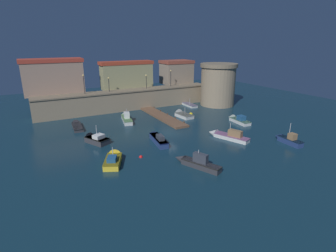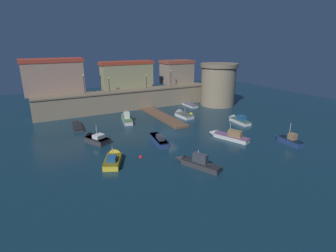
{
  "view_description": "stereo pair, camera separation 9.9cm",
  "coord_description": "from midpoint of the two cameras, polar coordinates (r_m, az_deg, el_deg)",
  "views": [
    {
      "loc": [
        -18.89,
        -34.94,
        14.03
      ],
      "look_at": [
        0.0,
        0.19,
        1.16
      ],
      "focal_mm": 28.28,
      "sensor_mm": 36.0,
      "label": 1
    },
    {
      "loc": [
        -18.8,
        -34.99,
        14.03
      ],
      "look_at": [
        0.0,
        0.19,
        1.16
      ],
      "focal_mm": 28.28,
      "sensor_mm": 36.0,
      "label": 2
    }
  ],
  "objects": [
    {
      "name": "ground_plane",
      "position": [
        42.12,
        0.19,
        -1.58
      ],
      "size": [
        97.21,
        97.21,
        0.0
      ],
      "primitive_type": "plane",
      "color": "#112D3D"
    },
    {
      "name": "quay_wall",
      "position": [
        57.46,
        -8.39,
        5.68
      ],
      "size": [
        37.75,
        3.87,
        4.13
      ],
      "color": "gray",
      "rests_on": "ground"
    },
    {
      "name": "old_town_backdrop",
      "position": [
        59.63,
        -12.05,
        10.79
      ],
      "size": [
        37.65,
        5.17,
        6.9
      ],
      "color": "#9E7F6B",
      "rests_on": "ground"
    },
    {
      "name": "fortress_tower",
      "position": [
        61.21,
        10.81,
        8.82
      ],
      "size": [
        8.19,
        8.19,
        9.32
      ],
      "color": "gray",
      "rests_on": "ground"
    },
    {
      "name": "pier_dock",
      "position": [
        50.8,
        -1.16,
        2.07
      ],
      "size": [
        2.59,
        15.17,
        0.7
      ],
      "color": "brown",
      "rests_on": "ground"
    },
    {
      "name": "quay_lamp_0",
      "position": [
        54.38,
        -17.62,
        9.2
      ],
      "size": [
        0.32,
        0.32,
        3.76
      ],
      "color": "black",
      "rests_on": "quay_wall"
    },
    {
      "name": "quay_lamp_1",
      "position": [
        55.54,
        -12.56,
        9.26
      ],
      "size": [
        0.32,
        0.32,
        2.92
      ],
      "color": "black",
      "rests_on": "quay_wall"
    },
    {
      "name": "quay_lamp_2",
      "position": [
        58.29,
        -4.62,
        10.05
      ],
      "size": [
        0.32,
        0.32,
        2.98
      ],
      "color": "black",
      "rests_on": "quay_wall"
    },
    {
      "name": "quay_lamp_3",
      "position": [
        60.89,
        0.69,
        10.81
      ],
      "size": [
        0.32,
        0.32,
        3.65
      ],
      "color": "black",
      "rests_on": "quay_wall"
    },
    {
      "name": "moored_boat_0",
      "position": [
        49.38,
        -8.92,
        1.77
      ],
      "size": [
        2.8,
        6.82,
        2.74
      ],
      "rotation": [
        0.0,
        0.0,
        1.35
      ],
      "color": "silver",
      "rests_on": "ground"
    },
    {
      "name": "moored_boat_1",
      "position": [
        38.57,
        -2.29,
        -2.67
      ],
      "size": [
        2.08,
        6.49,
        1.63
      ],
      "rotation": [
        0.0,
        0.0,
        1.44
      ],
      "color": "navy",
      "rests_on": "ground"
    },
    {
      "name": "moored_boat_2",
      "position": [
        61.42,
        3.96,
        4.88
      ],
      "size": [
        1.64,
        6.5,
        2.22
      ],
      "rotation": [
        0.0,
        0.0,
        1.56
      ],
      "color": "silver",
      "rests_on": "ground"
    },
    {
      "name": "moored_boat_3",
      "position": [
        40.78,
        12.58,
        -2.0
      ],
      "size": [
        3.72,
        6.71,
        2.85
      ],
      "rotation": [
        0.0,
        0.0,
        1.94
      ],
      "color": "silver",
      "rests_on": "ground"
    },
    {
      "name": "moored_boat_4",
      "position": [
        51.59,
        3.0,
        2.49
      ],
      "size": [
        2.29,
        4.98,
        2.5
      ],
      "rotation": [
        0.0,
        0.0,
        1.66
      ],
      "color": "silver",
      "rests_on": "ground"
    },
    {
      "name": "moored_boat_5",
      "position": [
        32.89,
        -11.6,
        -6.91
      ],
      "size": [
        3.55,
        4.98,
        2.54
      ],
      "rotation": [
        0.0,
        0.0,
        1.13
      ],
      "color": "gold",
      "rests_on": "ground"
    },
    {
      "name": "moored_boat_6",
      "position": [
        39.78,
        -15.54,
        -2.68
      ],
      "size": [
        3.55,
        4.78,
        3.13
      ],
      "rotation": [
        0.0,
        0.0,
        2.04
      ],
      "color": "#333338",
      "rests_on": "ground"
    },
    {
      "name": "moored_boat_7",
      "position": [
        47.9,
        -19.01,
        0.19
      ],
      "size": [
        1.81,
        6.07,
        1.34
      ],
      "rotation": [
        0.0,
        0.0,
        1.5
      ],
      "color": "#333338",
      "rests_on": "ground"
    },
    {
      "name": "moored_boat_8",
      "position": [
        49.51,
        14.78,
        1.34
      ],
      "size": [
        1.86,
        5.55,
        1.84
      ],
      "rotation": [
        0.0,
        0.0,
        1.5
      ],
      "color": "silver",
      "rests_on": "ground"
    },
    {
      "name": "moored_boat_9",
      "position": [
        41.72,
        24.46,
        -2.67
      ],
      "size": [
        1.39,
        4.66,
        3.19
      ],
      "rotation": [
        0.0,
        0.0,
        1.51
      ],
      "color": "navy",
      "rests_on": "ground"
    },
    {
      "name": "moored_boat_10",
      "position": [
        31.29,
        6.07,
        -7.8
      ],
      "size": [
        3.49,
        6.11,
        2.36
      ],
      "rotation": [
        0.0,
        0.0,
        1.98
      ],
      "color": "#333338",
      "rests_on": "ground"
    },
    {
      "name": "mooring_buoy_0",
      "position": [
        33.86,
        -5.83,
        -6.7
      ],
      "size": [
        0.48,
        0.48,
        0.48
      ],
      "primitive_type": "sphere",
      "color": "red",
      "rests_on": "ground"
    },
    {
      "name": "mooring_buoy_1",
      "position": [
        53.3,
        5.05,
        2.55
      ],
      "size": [
        0.7,
        0.7,
        0.7
      ],
      "primitive_type": "sphere",
      "color": "yellow",
      "rests_on": "ground"
    }
  ]
}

